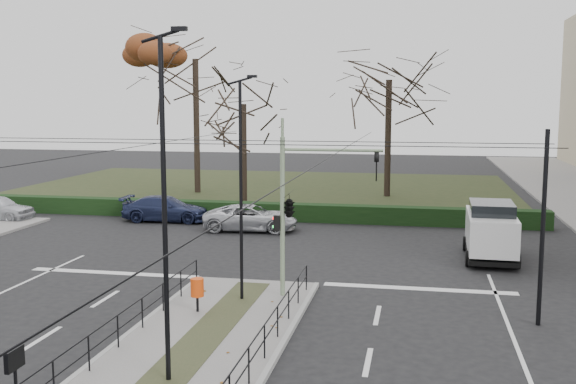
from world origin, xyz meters
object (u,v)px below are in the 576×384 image
Objects in this scene: traffic_light at (292,204)px; streetlamp_median_near at (165,207)px; info_panel at (15,371)px; parked_car_third at (166,209)px; bare_tree_center at (389,88)px; rust_tree at (195,59)px; streetlamp_median_far at (241,188)px; white_van at (491,230)px; litter_bin at (197,288)px; parked_car_fourth at (251,218)px; bare_tree_near at (243,112)px.

traffic_light is 7.83m from streetlamp_median_near.
parked_car_third is (-6.82, 25.17, -1.02)m from info_panel.
parked_car_third is at bearing 105.15° from info_panel.
info_panel is 26.09m from parked_car_third.
info_panel is 0.41× the size of parked_car_third.
bare_tree_center is at bearing -47.50° from parked_car_third.
rust_tree is at bearing 115.21° from traffic_light.
parked_car_third is at bearing 119.98° from streetlamp_median_far.
rust_tree is (-19.41, 18.01, 8.62)m from white_van.
traffic_light is at bearing -134.02° from white_van.
info_panel reaches higher than litter_bin.
streetlamp_median_far is at bearing -136.86° from white_van.
traffic_light reaches higher than info_panel.
streetlamp_median_near is 0.76× the size of bare_tree_center.
traffic_light reaches higher than parked_car_third.
parked_car_fourth is at bearing 93.26° from info_panel.
rust_tree is (-7.56, 13.61, 9.24)m from parked_car_fourth.
rust_tree is (-9.44, 27.96, 9.02)m from litter_bin.
bare_tree_center is (14.07, 0.54, -2.17)m from rust_tree.
info_panel is at bearing -105.66° from traffic_light.
litter_bin is at bearing 101.42° from streetlamp_median_near.
white_van is at bearing 59.65° from streetlamp_median_near.
streetlamp_median_far is at bearing 81.34° from info_panel.
parked_car_third is 1.00× the size of parked_car_fourth.
litter_bin is 17.79m from parked_car_third.
info_panel is 38.30m from bare_tree_center.
white_van is 0.37× the size of rust_tree.
parked_car_third is at bearing 114.47° from litter_bin.
rust_tree reaches higher than bare_tree_near.
streetlamp_median_near is (-1.56, -7.61, 1.04)m from traffic_light.
streetlamp_median_near reaches higher than white_van.
parked_car_third reaches higher than parked_car_fourth.
parked_car_third is (-9.99, 13.85, -2.61)m from traffic_light.
info_panel is (-3.17, -11.32, -1.59)m from traffic_light.
litter_bin is 0.10× the size of bare_tree_center.
litter_bin is 0.12× the size of bare_tree_near.
bare_tree_center reaches higher than parked_car_third.
parked_car_fourth is (-4.50, 12.01, -2.64)m from traffic_light.
info_panel is at bearing -113.55° from streetlamp_median_near.
streetlamp_median_near is 1.67× the size of parked_car_third.
parked_car_fourth is 18.10m from rust_tree.
parked_car_fourth is at bearing -72.31° from bare_tree_near.
parked_car_fourth is at bearing 159.59° from white_van.
white_van is (10.52, 18.92, -0.44)m from info_panel.
bare_tree_center is at bearing 82.44° from streetlamp_median_far.
rust_tree is at bearing 6.74° from parked_car_third.
bare_tree_center is (5.18, 37.47, 6.01)m from info_panel.
traffic_light is at bearing -94.38° from bare_tree_center.
traffic_light is at bearing -70.51° from bare_tree_near.
white_van is at bearing -73.93° from bare_tree_center.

